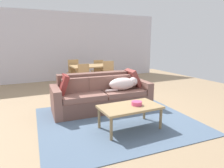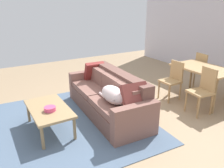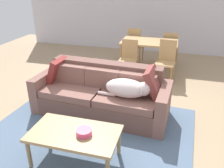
% 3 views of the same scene
% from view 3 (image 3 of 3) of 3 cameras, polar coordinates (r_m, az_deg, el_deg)
% --- Properties ---
extents(ground_plane, '(10.00, 10.00, 0.00)m').
position_cam_3_polar(ground_plane, '(4.05, 0.98, -7.35)').
color(ground_plane, tan).
extents(back_partition, '(8.00, 0.12, 2.70)m').
position_cam_3_polar(back_partition, '(7.41, 9.32, 18.24)').
color(back_partition, silver).
rests_on(back_partition, ground).
extents(area_rug, '(3.15, 2.83, 0.01)m').
position_cam_3_polar(area_rug, '(3.52, -6.41, -12.96)').
color(area_rug, slate).
rests_on(area_rug, ground).
extents(couch, '(2.30, 0.98, 0.84)m').
position_cam_3_polar(couch, '(3.95, -2.53, -2.66)').
color(couch, brown).
rests_on(couch, ground).
extents(dog_on_left_cushion, '(0.82, 0.38, 0.29)m').
position_cam_3_polar(dog_on_left_cushion, '(3.56, 3.98, -1.06)').
color(dog_on_left_cushion, silver).
rests_on(dog_on_left_cushion, couch).
extents(throw_pillow_by_left_arm, '(0.27, 0.45, 0.44)m').
position_cam_3_polar(throw_pillow_by_left_arm, '(4.23, -13.32, 3.31)').
color(throw_pillow_by_left_arm, maroon).
rests_on(throw_pillow_by_left_arm, couch).
extents(throw_pillow_by_right_arm, '(0.34, 0.49, 0.46)m').
position_cam_3_polar(throw_pillow_by_right_arm, '(3.65, 10.38, 0.34)').
color(throw_pillow_by_right_arm, brown).
rests_on(throw_pillow_by_right_arm, couch).
extents(coffee_table, '(1.09, 0.61, 0.44)m').
position_cam_3_polar(coffee_table, '(2.94, -9.15, -12.32)').
color(coffee_table, tan).
rests_on(coffee_table, ground).
extents(bowl_on_coffee_table, '(0.19, 0.19, 0.07)m').
position_cam_3_polar(bowl_on_coffee_table, '(2.84, -6.89, -11.62)').
color(bowl_on_coffee_table, '#EA4C7F').
rests_on(bowl_on_coffee_table, coffee_table).
extents(dining_table, '(1.30, 0.83, 0.77)m').
position_cam_3_polar(dining_table, '(5.69, 9.15, 9.64)').
color(dining_table, tan).
rests_on(dining_table, ground).
extents(dining_chair_near_left, '(0.40, 0.40, 0.88)m').
position_cam_3_polar(dining_chair_near_left, '(5.31, 4.08, 6.50)').
color(dining_chair_near_left, tan).
rests_on(dining_chair_near_left, ground).
extents(dining_chair_near_right, '(0.44, 0.44, 0.94)m').
position_cam_3_polar(dining_chair_near_right, '(5.20, 13.09, 5.84)').
color(dining_chair_near_right, tan).
rests_on(dining_chair_near_right, ground).
extents(dining_chair_far_left, '(0.45, 0.45, 0.94)m').
position_cam_3_polar(dining_chair_far_left, '(6.38, 5.63, 9.79)').
color(dining_chair_far_left, tan).
rests_on(dining_chair_far_left, ground).
extents(dining_chair_far_right, '(0.43, 0.43, 0.89)m').
position_cam_3_polar(dining_chair_far_right, '(6.29, 14.10, 8.78)').
color(dining_chair_far_right, tan).
rests_on(dining_chair_far_right, ground).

